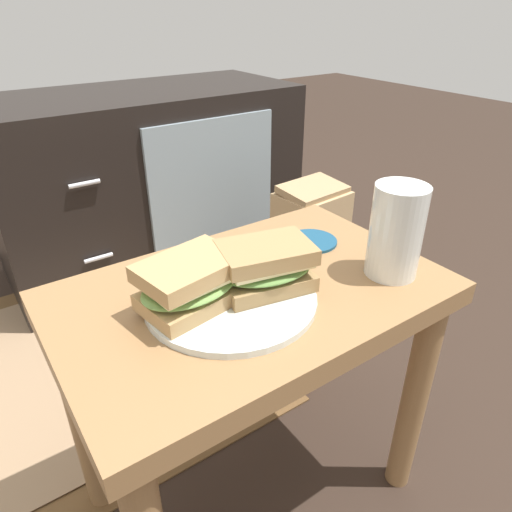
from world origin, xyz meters
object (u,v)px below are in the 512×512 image
at_px(sandwich_front, 192,285).
at_px(paper_bag, 309,247).
at_px(coaster, 312,241).
at_px(tv_cabinet, 150,181).
at_px(plate, 231,299).
at_px(sandwich_back, 266,266).
at_px(beer_glass, 396,232).

relative_size(sandwich_front, paper_bag, 0.40).
bearing_deg(coaster, tv_cabinet, 85.66).
height_order(plate, sandwich_front, sandwich_front).
bearing_deg(plate, coaster, 18.84).
relative_size(plate, sandwich_front, 1.57).
xyz_separation_m(tv_cabinet, paper_bag, (0.27, -0.52, -0.10)).
bearing_deg(sandwich_back, sandwich_front, 170.38).
xyz_separation_m(sandwich_back, paper_bag, (0.49, 0.45, -0.32)).
bearing_deg(plate, tv_cabinet, 73.96).
distance_m(plate, coaster, 0.22).
distance_m(coaster, paper_bag, 0.57).
height_order(plate, coaster, plate).
bearing_deg(paper_bag, tv_cabinet, 117.14).
height_order(sandwich_back, coaster, sandwich_back).
height_order(tv_cabinet, sandwich_front, tv_cabinet).
bearing_deg(paper_bag, sandwich_back, -137.23).
xyz_separation_m(plate, sandwich_front, (-0.05, 0.01, 0.04)).
bearing_deg(tv_cabinet, paper_bag, -62.86).
xyz_separation_m(beer_glass, paper_bag, (0.30, 0.52, -0.34)).
relative_size(coaster, paper_bag, 0.23).
bearing_deg(plate, paper_bag, 39.30).
distance_m(sandwich_front, paper_bag, 0.80).
xyz_separation_m(sandwich_front, paper_bag, (0.59, 0.43, -0.32)).
relative_size(plate, paper_bag, 0.62).
height_order(sandwich_back, paper_bag, sandwich_back).
bearing_deg(sandwich_back, coaster, 27.20).
bearing_deg(sandwich_front, coaster, 13.40).
xyz_separation_m(sandwich_back, beer_glass, (0.19, -0.06, 0.03)).
height_order(sandwich_front, coaster, sandwich_front).
distance_m(sandwich_front, coaster, 0.27).
relative_size(beer_glass, paper_bag, 0.37).
relative_size(sandwich_front, coaster, 1.77).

